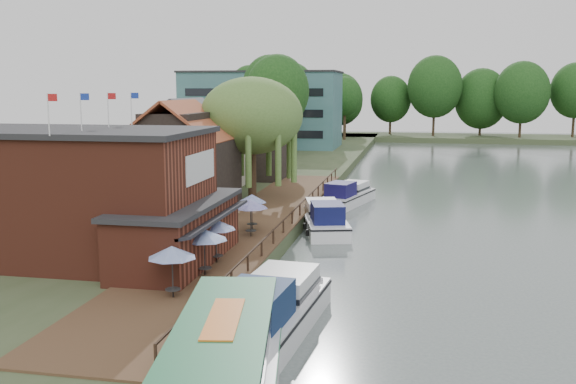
# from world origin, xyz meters

# --- Properties ---
(ground) EXTENTS (260.00, 260.00, 0.00)m
(ground) POSITION_xyz_m (0.00, 0.00, 0.00)
(ground) COLOR #4C5754
(ground) RESTS_ON ground
(land_bank) EXTENTS (50.00, 140.00, 1.00)m
(land_bank) POSITION_xyz_m (-30.00, 35.00, 0.50)
(land_bank) COLOR #384728
(land_bank) RESTS_ON ground
(quay_deck) EXTENTS (6.00, 50.00, 0.10)m
(quay_deck) POSITION_xyz_m (-8.00, 10.00, 1.05)
(quay_deck) COLOR #47301E
(quay_deck) RESTS_ON land_bank
(quay_rail) EXTENTS (0.20, 49.00, 1.00)m
(quay_rail) POSITION_xyz_m (-5.30, 10.50, 1.50)
(quay_rail) COLOR black
(quay_rail) RESTS_ON land_bank
(pub) EXTENTS (20.00, 11.00, 7.30)m
(pub) POSITION_xyz_m (-14.00, -1.00, 4.65)
(pub) COLOR maroon
(pub) RESTS_ON land_bank
(hotel_block) EXTENTS (25.40, 12.40, 12.30)m
(hotel_block) POSITION_xyz_m (-22.00, 70.00, 7.15)
(hotel_block) COLOR #38666B
(hotel_block) RESTS_ON land_bank
(cottage_a) EXTENTS (8.60, 7.60, 8.50)m
(cottage_a) POSITION_xyz_m (-15.00, 14.00, 5.25)
(cottage_a) COLOR black
(cottage_a) RESTS_ON land_bank
(cottage_b) EXTENTS (9.60, 8.60, 8.50)m
(cottage_b) POSITION_xyz_m (-18.00, 24.00, 5.25)
(cottage_b) COLOR beige
(cottage_b) RESTS_ON land_bank
(cottage_c) EXTENTS (7.60, 7.60, 8.50)m
(cottage_c) POSITION_xyz_m (-14.00, 33.00, 5.25)
(cottage_c) COLOR black
(cottage_c) RESTS_ON land_bank
(willow) EXTENTS (8.60, 8.60, 10.43)m
(willow) POSITION_xyz_m (-10.50, 19.00, 6.21)
(willow) COLOR #476B2D
(willow) RESTS_ON land_bank
(umbrella_0) EXTENTS (2.21, 2.21, 2.38)m
(umbrella_0) POSITION_xyz_m (-7.52, -6.79, 2.29)
(umbrella_0) COLOR navy
(umbrella_0) RESTS_ON quay_deck
(umbrella_1) EXTENTS (2.39, 2.39, 2.38)m
(umbrella_1) POSITION_xyz_m (-7.23, -3.18, 2.29)
(umbrella_1) COLOR #1C439B
(umbrella_1) RESTS_ON quay_deck
(umbrella_2) EXTENTS (2.16, 2.16, 2.38)m
(umbrella_2) POSITION_xyz_m (-7.39, -0.72, 2.29)
(umbrella_2) COLOR navy
(umbrella_2) RESTS_ON quay_deck
(umbrella_3) EXTENTS (2.24, 2.24, 2.38)m
(umbrella_3) POSITION_xyz_m (-7.15, 5.68, 2.29)
(umbrella_3) COLOR navy
(umbrella_3) RESTS_ON quay_deck
(umbrella_4) EXTENTS (1.99, 1.99, 2.38)m
(umbrella_4) POSITION_xyz_m (-7.59, 7.68, 2.29)
(umbrella_4) COLOR navy
(umbrella_4) RESTS_ON quay_deck
(cruiser_0) EXTENTS (4.44, 11.08, 2.66)m
(cruiser_0) POSITION_xyz_m (-2.83, -7.33, 1.33)
(cruiser_0) COLOR silver
(cruiser_0) RESTS_ON ground
(cruiser_1) EXTENTS (5.60, 10.35, 2.39)m
(cruiser_1) POSITION_xyz_m (-3.47, 13.06, 1.19)
(cruiser_1) COLOR white
(cruiser_1) RESTS_ON ground
(cruiser_2) EXTENTS (5.29, 9.79, 2.24)m
(cruiser_2) POSITION_xyz_m (-2.96, 24.42, 1.12)
(cruiser_2) COLOR silver
(cruiser_2) RESTS_ON ground
(tour_boat) EXTENTS (5.97, 13.76, 2.90)m
(tour_boat) POSITION_xyz_m (-2.96, -14.10, 1.45)
(tour_boat) COLOR silver
(tour_boat) RESTS_ON ground
(swan) EXTENTS (0.44, 0.44, 0.44)m
(swan) POSITION_xyz_m (-4.50, -11.20, 0.22)
(swan) COLOR white
(swan) RESTS_ON ground
(bank_tree_0) EXTENTS (7.35, 7.35, 13.38)m
(bank_tree_0) POSITION_xyz_m (-12.87, 40.02, 7.69)
(bank_tree_0) COLOR #143811
(bank_tree_0) RESTS_ON land_bank
(bank_tree_1) EXTENTS (7.35, 7.35, 13.90)m
(bank_tree_1) POSITION_xyz_m (-16.24, 50.89, 7.95)
(bank_tree_1) COLOR #143811
(bank_tree_1) RESTS_ON land_bank
(bank_tree_2) EXTENTS (8.53, 8.53, 12.27)m
(bank_tree_2) POSITION_xyz_m (-18.30, 59.14, 7.13)
(bank_tree_2) COLOR #143811
(bank_tree_2) RESTS_ON land_bank
(bank_tree_3) EXTENTS (7.39, 7.39, 12.36)m
(bank_tree_3) POSITION_xyz_m (-15.19, 76.22, 7.18)
(bank_tree_3) COLOR #143811
(bank_tree_3) RESTS_ON land_bank
(bank_tree_4) EXTENTS (6.27, 6.27, 11.69)m
(bank_tree_4) POSITION_xyz_m (-10.29, 86.90, 6.85)
(bank_tree_4) COLOR #143811
(bank_tree_4) RESTS_ON land_bank
(bank_tree_5) EXTENTS (6.91, 6.91, 10.73)m
(bank_tree_5) POSITION_xyz_m (-11.12, 95.15, 6.37)
(bank_tree_5) COLOR #143811
(bank_tree_5) RESTS_ON land_bank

